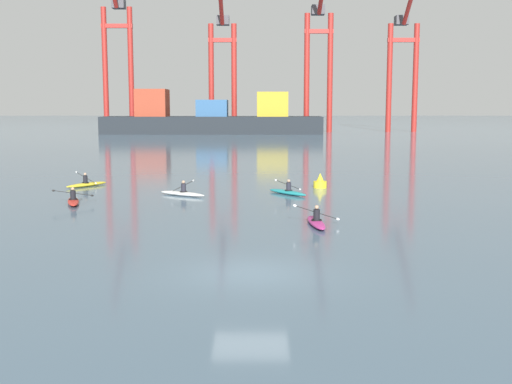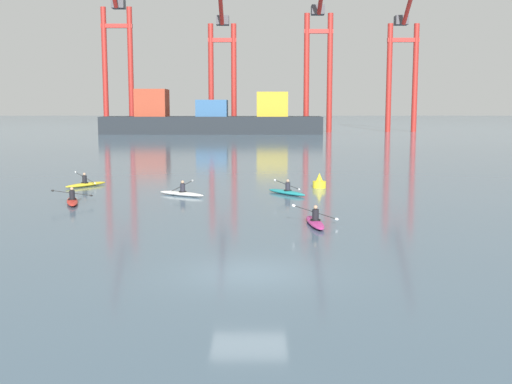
{
  "view_description": "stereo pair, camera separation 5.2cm",
  "coord_description": "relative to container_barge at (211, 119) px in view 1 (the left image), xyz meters",
  "views": [
    {
      "loc": [
        0.18,
        -20.26,
        5.38
      ],
      "look_at": [
        0.2,
        15.6,
        0.6
      ],
      "focal_mm": 44.59,
      "sensor_mm": 36.0,
      "label": 1
    },
    {
      "loc": [
        0.23,
        -20.26,
        5.38
      ],
      "look_at": [
        0.2,
        15.6,
        0.6
      ],
      "focal_mm": 44.59,
      "sensor_mm": 36.0,
      "label": 2
    }
  ],
  "objects": [
    {
      "name": "kayak_magenta",
      "position": [
        11.9,
        -102.84,
        -2.75
      ],
      "size": [
        2.2,
        3.44,
        1.02
      ],
      "color": "#C13384",
      "rests_on": "ground"
    },
    {
      "name": "gantry_crane_east_mid",
      "position": [
        22.57,
        6.48,
        14.64
      ],
      "size": [
        6.21,
        21.44,
        35.34
      ],
      "color": "maroon",
      "rests_on": "ground"
    },
    {
      "name": "kayak_white",
      "position": [
        4.61,
        -92.98,
        -2.75
      ],
      "size": [
        3.18,
        2.36,
        0.95
      ],
      "color": "silver",
      "rests_on": "ground"
    },
    {
      "name": "kayak_teal",
      "position": [
        11.1,
        -92.36,
        -2.75
      ],
      "size": [
        2.55,
        3.06,
        1.05
      ],
      "color": "teal",
      "rests_on": "ground"
    },
    {
      "name": "gantry_crane_west_mid",
      "position": [
        1.73,
        10.83,
        13.35
      ],
      "size": [
        6.27,
        17.73,
        32.86
      ],
      "color": "maroon",
      "rests_on": "ground"
    },
    {
      "name": "kayak_red",
      "position": [
        -1.18,
        -96.2,
        -2.75
      ],
      "size": [
        2.18,
        3.43,
        0.95
      ],
      "color": "red",
      "rests_on": "ground"
    },
    {
      "name": "gantry_crane_east",
      "position": [
        41.38,
        9.47,
        13.86
      ],
      "size": [
        6.95,
        20.04,
        35.64
      ],
      "color": "maroon",
      "rests_on": "ground"
    },
    {
      "name": "ground_plane",
      "position": [
        8.95,
        -111.32,
        -2.93
      ],
      "size": [
        800.0,
        800.0,
        0.0
      ],
      "primitive_type": "plane",
      "color": "slate"
    },
    {
      "name": "channel_buoy",
      "position": [
        13.45,
        -89.06,
        -2.57
      ],
      "size": [
        0.9,
        0.9,
        1.0
      ],
      "color": "yellow",
      "rests_on": "ground"
    },
    {
      "name": "gantry_crane_west",
      "position": [
        -21.8,
        12.72,
        15.43
      ],
      "size": [
        6.97,
        15.81,
        38.15
      ],
      "color": "maroon",
      "rests_on": "ground"
    },
    {
      "name": "kayak_yellow",
      "position": [
        -2.51,
        -88.34,
        -2.75
      ],
      "size": [
        2.49,
        3.1,
        1.01
      ],
      "color": "yellow",
      "rests_on": "ground"
    },
    {
      "name": "container_barge",
      "position": [
        0.0,
        0.0,
        0.0
      ],
      "size": [
        44.77,
        9.87,
        9.07
      ],
      "color": "#1E2328",
      "rests_on": "ground"
    }
  ]
}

